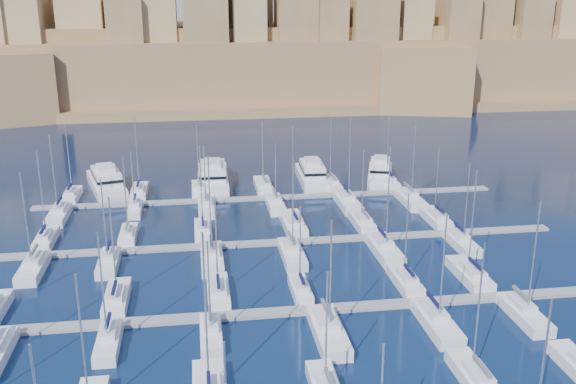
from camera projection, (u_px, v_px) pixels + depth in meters
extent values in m
plane|color=#020F32|center=(298.00, 270.00, 87.56)|extent=(600.00, 600.00, 0.00)
cube|color=slate|center=(314.00, 310.00, 76.17)|extent=(84.00, 2.00, 0.40)
cube|color=slate|center=(287.00, 242.00, 96.95)|extent=(84.00, 2.00, 0.40)
cube|color=slate|center=(270.00, 198.00, 117.73)|extent=(84.00, 2.00, 0.40)
cylinder|color=#9EA0A8|center=(82.00, 340.00, 55.45)|extent=(0.18, 0.18, 12.41)
cylinder|color=#9EA0A8|center=(206.00, 312.00, 57.20)|extent=(0.18, 0.18, 15.22)
cylinder|color=#9EA0A8|center=(326.00, 328.00, 58.49)|extent=(0.18, 0.18, 11.25)
cube|color=#595B60|center=(329.00, 379.00, 58.13)|extent=(0.35, 3.42, 0.35)
cube|color=silver|center=(474.00, 378.00, 62.09)|extent=(2.60, 8.68, 1.63)
cube|color=silver|center=(479.00, 373.00, 60.93)|extent=(1.82, 3.91, 0.70)
cylinder|color=#9EA0A8|center=(479.00, 308.00, 60.30)|extent=(0.18, 0.18, 13.14)
cube|color=#595B60|center=(482.00, 366.00, 60.20)|extent=(0.35, 3.47, 0.35)
cylinder|color=#9EA0A8|center=(541.00, 380.00, 48.61)|extent=(0.18, 0.18, 13.52)
cube|color=silver|center=(117.00, 299.00, 78.10)|extent=(2.75, 9.16, 1.66)
cube|color=silver|center=(115.00, 294.00, 76.89)|extent=(1.92, 4.12, 0.70)
cylinder|color=#9EA0A8|center=(113.00, 245.00, 76.48)|extent=(0.18, 0.18, 12.17)
cube|color=#0C0E37|center=(114.00, 287.00, 76.14)|extent=(0.35, 3.67, 0.35)
cube|color=silver|center=(218.00, 293.00, 79.71)|extent=(2.69, 8.96, 1.65)
cube|color=silver|center=(218.00, 288.00, 78.52)|extent=(1.88, 4.03, 0.70)
cylinder|color=#9EA0A8|center=(216.00, 242.00, 78.14)|extent=(0.18, 0.18, 11.74)
cube|color=#0C0E37|center=(218.00, 281.00, 77.78)|extent=(0.35, 3.58, 0.35)
cube|color=silver|center=(300.00, 291.00, 80.38)|extent=(2.20, 7.35, 1.57)
cube|color=silver|center=(301.00, 285.00, 79.35)|extent=(1.54, 3.31, 0.70)
cylinder|color=#9EA0A8|center=(300.00, 246.00, 78.98)|extent=(0.18, 0.18, 10.19)
cube|color=#0C0E37|center=(302.00, 279.00, 78.69)|extent=(0.35, 2.94, 0.35)
cube|color=silver|center=(405.00, 282.00, 82.89)|extent=(2.59, 8.63, 1.63)
cube|color=silver|center=(407.00, 276.00, 81.73)|extent=(1.81, 3.88, 0.70)
cylinder|color=#9EA0A8|center=(406.00, 235.00, 81.42)|extent=(0.18, 0.18, 11.02)
cube|color=#0C0E37|center=(409.00, 270.00, 81.01)|extent=(0.35, 3.45, 0.35)
cube|color=silver|center=(469.00, 275.00, 84.71)|extent=(2.96, 9.85, 1.69)
cube|color=silver|center=(473.00, 270.00, 83.43)|extent=(2.07, 4.43, 0.70)
cylinder|color=#9EA0A8|center=(473.00, 220.00, 82.93)|extent=(0.18, 0.18, 13.44)
cube|color=#0C0E37|center=(475.00, 264.00, 82.65)|extent=(0.35, 3.94, 0.35)
cube|color=silver|center=(108.00, 344.00, 68.17)|extent=(2.38, 7.94, 1.60)
cube|color=silver|center=(108.00, 331.00, 68.58)|extent=(1.67, 3.57, 0.70)
cylinder|color=#9EA0A8|center=(102.00, 287.00, 65.76)|extent=(0.18, 0.18, 12.09)
cube|color=#0C0E37|center=(108.00, 320.00, 68.65)|extent=(0.35, 3.18, 0.35)
cube|color=silver|center=(211.00, 336.00, 69.75)|extent=(2.34, 7.79, 1.59)
cube|color=silver|center=(210.00, 323.00, 70.15)|extent=(1.64, 3.51, 0.70)
cylinder|color=#9EA0A8|center=(209.00, 287.00, 67.58)|extent=(0.18, 0.18, 10.51)
cube|color=#595B60|center=(210.00, 313.00, 70.20)|extent=(0.35, 3.12, 0.35)
cube|color=silver|center=(328.00, 333.00, 70.22)|extent=(3.15, 10.50, 1.73)
cube|color=silver|center=(327.00, 319.00, 70.85)|extent=(2.21, 4.73, 0.70)
cylinder|color=#9EA0A8|center=(331.00, 276.00, 67.60)|extent=(0.18, 0.18, 12.51)
cube|color=#595B60|center=(326.00, 308.00, 71.03)|extent=(0.35, 4.20, 0.35)
cube|color=silver|center=(437.00, 324.00, 72.27)|extent=(2.95, 9.85, 1.69)
cube|color=silver|center=(434.00, 310.00, 72.85)|extent=(2.07, 4.43, 0.70)
cylinder|color=#9EA0A8|center=(443.00, 268.00, 69.70)|extent=(0.18, 0.18, 12.45)
cube|color=#0C0E37|center=(433.00, 300.00, 73.00)|extent=(0.35, 3.94, 0.35)
cube|color=silver|center=(524.00, 316.00, 74.13)|extent=(2.73, 9.09, 1.65)
cube|color=silver|center=(522.00, 303.00, 74.64)|extent=(1.91, 4.09, 0.70)
cylinder|color=#9EA0A8|center=(534.00, 257.00, 71.47)|extent=(0.18, 0.18, 13.31)
cube|color=#595B60|center=(521.00, 293.00, 74.75)|extent=(0.35, 3.64, 0.35)
cube|color=silver|center=(46.00, 240.00, 96.83)|extent=(2.56, 8.52, 1.63)
cube|color=silver|center=(44.00, 235.00, 95.68)|extent=(1.79, 3.84, 0.70)
cylinder|color=#9EA0A8|center=(41.00, 193.00, 95.07)|extent=(0.18, 0.18, 12.91)
cube|color=#0C0E37|center=(43.00, 229.00, 94.96)|extent=(0.35, 3.41, 0.35)
cube|color=silver|center=(128.00, 236.00, 98.32)|extent=(2.44, 8.12, 1.61)
cube|color=silver|center=(127.00, 231.00, 97.21)|extent=(1.71, 3.65, 0.70)
cylinder|color=#9EA0A8|center=(125.00, 194.00, 96.73)|extent=(0.18, 0.18, 11.67)
cube|color=#595B60|center=(127.00, 226.00, 96.52)|extent=(0.35, 3.25, 0.35)
cube|color=silver|center=(203.00, 232.00, 100.15)|extent=(2.59, 8.65, 1.63)
cube|color=silver|center=(203.00, 227.00, 98.98)|extent=(1.82, 3.89, 0.70)
cylinder|color=#9EA0A8|center=(201.00, 187.00, 98.40)|extent=(0.18, 0.18, 12.85)
cube|color=#0C0E37|center=(203.00, 221.00, 98.26)|extent=(0.35, 3.46, 0.35)
cube|color=silver|center=(293.00, 225.00, 103.10)|extent=(3.21, 10.71, 1.74)
cube|color=silver|center=(294.00, 220.00, 101.73)|extent=(2.25, 4.82, 0.70)
cylinder|color=#9EA0A8|center=(293.00, 173.00, 101.09)|extent=(0.18, 0.18, 15.20)
cube|color=#0C0E37|center=(295.00, 215.00, 100.91)|extent=(0.35, 4.28, 0.35)
cube|color=silver|center=(362.00, 223.00, 103.91)|extent=(2.73, 9.11, 1.66)
cube|color=silver|center=(364.00, 218.00, 102.70)|extent=(1.91, 4.10, 0.70)
cylinder|color=#9EA0A8|center=(363.00, 184.00, 102.42)|extent=(0.18, 0.18, 11.24)
cube|color=#595B60|center=(365.00, 213.00, 101.96)|extent=(0.35, 3.64, 0.35)
cube|color=silver|center=(435.00, 219.00, 105.74)|extent=(2.80, 9.32, 1.67)
cube|color=silver|center=(438.00, 214.00, 104.51)|extent=(1.96, 4.19, 0.70)
cylinder|color=#9EA0A8|center=(437.00, 180.00, 104.22)|extent=(0.18, 0.18, 11.47)
cube|color=#0C0E37|center=(439.00, 209.00, 103.75)|extent=(0.35, 3.73, 0.35)
cube|color=silver|center=(33.00, 269.00, 86.46)|extent=(2.87, 9.57, 1.68)
cube|color=silver|center=(34.00, 259.00, 87.01)|extent=(2.01, 4.31, 0.70)
cylinder|color=#9EA0A8|center=(26.00, 220.00, 83.84)|extent=(0.18, 0.18, 12.93)
cube|color=#595B60|center=(34.00, 250.00, 87.15)|extent=(0.35, 3.83, 0.35)
cube|color=silver|center=(109.00, 264.00, 88.23)|extent=(2.62, 8.73, 1.64)
cube|color=silver|center=(109.00, 254.00, 88.71)|extent=(1.83, 3.93, 0.70)
cylinder|color=#9EA0A8|center=(104.00, 220.00, 85.86)|extent=(0.18, 0.18, 11.54)
cube|color=#0C0E37|center=(108.00, 246.00, 88.81)|extent=(0.35, 3.49, 0.35)
cube|color=silver|center=(212.00, 260.00, 89.52)|extent=(3.04, 10.13, 1.71)
cube|color=silver|center=(211.00, 249.00, 90.12)|extent=(2.13, 4.56, 0.70)
cylinder|color=#9EA0A8|center=(210.00, 207.00, 86.67)|extent=(0.18, 0.18, 14.20)
cube|color=#0C0E37|center=(211.00, 241.00, 90.28)|extent=(0.35, 4.05, 0.35)
cube|color=silver|center=(292.00, 255.00, 91.20)|extent=(2.97, 9.91, 1.70)
cube|color=silver|center=(291.00, 245.00, 91.78)|extent=(2.08, 4.46, 0.70)
cylinder|color=#9EA0A8|center=(293.00, 209.00, 88.64)|extent=(0.18, 0.18, 12.39)
cube|color=#595B60|center=(291.00, 236.00, 91.94)|extent=(0.35, 3.96, 0.35)
cube|color=silver|center=(384.00, 250.00, 92.75)|extent=(3.17, 10.58, 1.73)
cube|color=silver|center=(383.00, 240.00, 93.39)|extent=(2.22, 4.76, 0.70)
cylinder|color=#9EA0A8|center=(388.00, 198.00, 89.80)|extent=(0.18, 0.18, 14.72)
cube|color=#0C0E37|center=(382.00, 232.00, 93.57)|extent=(0.35, 4.23, 0.35)
cube|color=silver|center=(462.00, 244.00, 95.21)|extent=(2.68, 8.94, 1.65)
cube|color=silver|center=(460.00, 235.00, 95.71)|extent=(1.88, 4.02, 0.70)
cylinder|color=#9EA0A8|center=(467.00, 202.00, 92.80)|extent=(0.18, 0.18, 11.75)
cube|color=#0C0E37|center=(459.00, 227.00, 95.82)|extent=(0.35, 3.58, 0.35)
cube|color=silver|center=(72.00, 196.00, 117.61)|extent=(2.55, 8.51, 1.63)
cube|color=silver|center=(71.00, 192.00, 116.46)|extent=(1.79, 3.83, 0.70)
cylinder|color=#9EA0A8|center=(69.00, 158.00, 115.91)|extent=(0.18, 0.18, 12.53)
cube|color=#0C0E37|center=(70.00, 187.00, 115.75)|extent=(0.35, 3.40, 0.35)
cube|color=silver|center=(139.00, 193.00, 119.69)|extent=(2.82, 9.38, 1.67)
cube|color=silver|center=(139.00, 188.00, 118.45)|extent=(1.97, 4.22, 0.70)
cylinder|color=#9EA0A8|center=(137.00, 153.00, 117.90)|extent=(0.18, 0.18, 13.38)
cube|color=#0C0E37|center=(138.00, 183.00, 117.70)|extent=(0.35, 3.75, 0.35)
cube|color=silver|center=(199.00, 190.00, 121.08)|extent=(2.72, 9.07, 1.65)
cube|color=silver|center=(199.00, 186.00, 119.88)|extent=(1.90, 4.08, 0.70)
cylinder|color=#9EA0A8|center=(198.00, 155.00, 119.48)|extent=(0.18, 0.18, 11.96)
cube|color=#595B60|center=(199.00, 181.00, 119.14)|extent=(0.35, 3.63, 0.35)
cube|color=silver|center=(263.00, 187.00, 123.22)|extent=(3.00, 10.02, 1.70)
cube|color=silver|center=(264.00, 182.00, 121.92)|extent=(2.10, 4.51, 0.70)
cylinder|color=#9EA0A8|center=(263.00, 152.00, 121.71)|extent=(0.18, 0.18, 11.64)
cube|color=#595B60|center=(264.00, 178.00, 121.13)|extent=(0.35, 4.01, 0.35)
cube|color=silver|center=(330.00, 184.00, 124.84)|extent=(2.87, 9.58, 1.68)
cube|color=silver|center=(332.00, 180.00, 123.58)|extent=(2.01, 4.31, 0.70)
cylinder|color=#9EA0A8|center=(331.00, 149.00, 123.24)|extent=(0.18, 0.18, 12.12)
cube|color=#595B60|center=(332.00, 175.00, 122.82)|extent=(0.35, 3.83, 0.35)
cube|color=silver|center=(387.00, 182.00, 126.32)|extent=(2.82, 9.38, 1.67)
cube|color=silver|center=(388.00, 178.00, 125.08)|extent=(1.97, 4.22, 0.70)
cylinder|color=#9EA0A8|center=(388.00, 147.00, 124.71)|extent=(0.18, 0.18, 12.11)
cube|color=#0C0E37|center=(389.00, 173.00, 124.32)|extent=(0.35, 3.75, 0.35)
cube|color=silver|center=(59.00, 216.00, 107.08)|extent=(2.91, 9.70, 1.68)
cube|color=silver|center=(59.00, 207.00, 107.64)|extent=(2.04, 4.36, 0.70)
cylinder|color=#9EA0A8|center=(53.00, 175.00, 104.43)|extent=(0.18, 0.18, 13.04)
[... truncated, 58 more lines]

